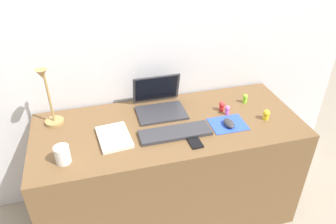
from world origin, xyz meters
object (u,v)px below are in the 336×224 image
desk_lamp (49,99)px  toy_figurine_lime (245,98)px  notebook_pad (114,137)px  coffee_mug (62,155)px  toy_figurine_red (222,106)px  laptop (159,102)px  toy_figurine_yellow (266,114)px  toy_figurine_pink (227,110)px  mouse (229,123)px  cell_phone (194,141)px  keyboard (175,133)px

desk_lamp → toy_figurine_lime: bearing=-2.5°
notebook_pad → coffee_mug: bearing=-160.5°
desk_lamp → toy_figurine_red: 1.03m
laptop → toy_figurine_red: (0.38, -0.12, -0.02)m
toy_figurine_lime → toy_figurine_yellow: bearing=-80.3°
toy_figurine_pink → toy_figurine_red: (-0.02, 0.05, 0.00)m
mouse → toy_figurine_red: toy_figurine_red is taller
cell_phone → toy_figurine_lime: 0.55m
coffee_mug → toy_figurine_red: 0.99m
toy_figurine_lime → toy_figurine_red: toy_figurine_red is taller
toy_figurine_lime → toy_figurine_red: bearing=-164.3°
desk_lamp → toy_figurine_pink: (1.03, -0.15, -0.15)m
notebook_pad → keyboard: bearing=-13.6°
notebook_pad → toy_figurine_pink: (0.71, 0.07, 0.02)m
notebook_pad → toy_figurine_red: 0.70m
coffee_mug → toy_figurine_red: (0.96, 0.24, -0.01)m
keyboard → toy_figurine_red: size_ratio=6.50×
notebook_pad → toy_figurine_lime: toy_figurine_lime is taller
mouse → coffee_mug: (-0.94, -0.07, 0.03)m
mouse → toy_figurine_pink: size_ratio=1.56×
desk_lamp → toy_figurine_lime: (1.20, -0.05, -0.15)m
desk_lamp → notebook_pad: desk_lamp is taller
toy_figurine_yellow → mouse: bearing=-177.5°
coffee_mug → toy_figurine_yellow: bearing=4.0°
toy_figurine_lime → notebook_pad: bearing=-169.2°
laptop → toy_figurine_pink: bearing=-23.1°
keyboard → notebook_pad: bearing=171.8°
toy_figurine_lime → cell_phone: bearing=-145.8°
toy_figurine_lime → toy_figurine_yellow: (0.04, -0.21, 0.00)m
toy_figurine_red → laptop: bearing=162.5°
laptop → toy_figurine_red: 0.40m
cell_phone → desk_lamp: (-0.75, 0.36, 0.18)m
mouse → cell_phone: mouse is taller
coffee_mug → toy_figurine_pink: bearing=11.2°
desk_lamp → toy_figurine_yellow: (1.24, -0.26, -0.15)m
laptop → coffee_mug: 0.69m
desk_lamp → toy_figurine_pink: bearing=-8.5°
keyboard → coffee_mug: coffee_mug is taller
toy_figurine_pink → toy_figurine_yellow: bearing=-28.1°
desk_lamp → toy_figurine_red: desk_lamp is taller
desk_lamp → toy_figurine_lime: desk_lamp is taller
toy_figurine_yellow → keyboard: bearing=-179.4°
cell_phone → toy_figurine_pink: bearing=33.4°
mouse → toy_figurine_red: size_ratio=1.52×
mouse → coffee_mug: 0.94m
toy_figurine_pink → coffee_mug: bearing=-168.8°
cell_phone → toy_figurine_pink: size_ratio=2.08×
keyboard → toy_figurine_lime: size_ratio=6.67×
laptop → toy_figurine_lime: size_ratio=4.88×
toy_figurine_red → mouse: bearing=-98.7°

